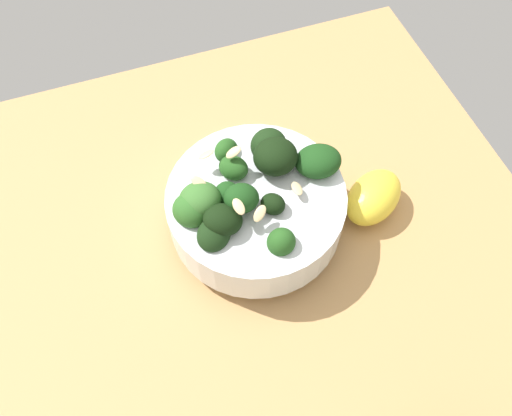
# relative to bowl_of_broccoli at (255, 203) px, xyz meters

# --- Properties ---
(ground_plane) EXTENTS (0.66, 0.66, 0.03)m
(ground_plane) POSITION_rel_bowl_of_broccoli_xyz_m (0.02, 0.04, -0.06)
(ground_plane) COLOR tan
(bowl_of_broccoli) EXTENTS (0.20, 0.19, 0.11)m
(bowl_of_broccoli) POSITION_rel_bowl_of_broccoli_xyz_m (0.00, 0.00, 0.00)
(bowl_of_broccoli) COLOR white
(bowl_of_broccoli) RESTS_ON ground_plane
(lemon_wedge) EXTENTS (0.09, 0.09, 0.05)m
(lemon_wedge) POSITION_rel_bowl_of_broccoli_xyz_m (-0.13, 0.02, -0.02)
(lemon_wedge) COLOR yellow
(lemon_wedge) RESTS_ON ground_plane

